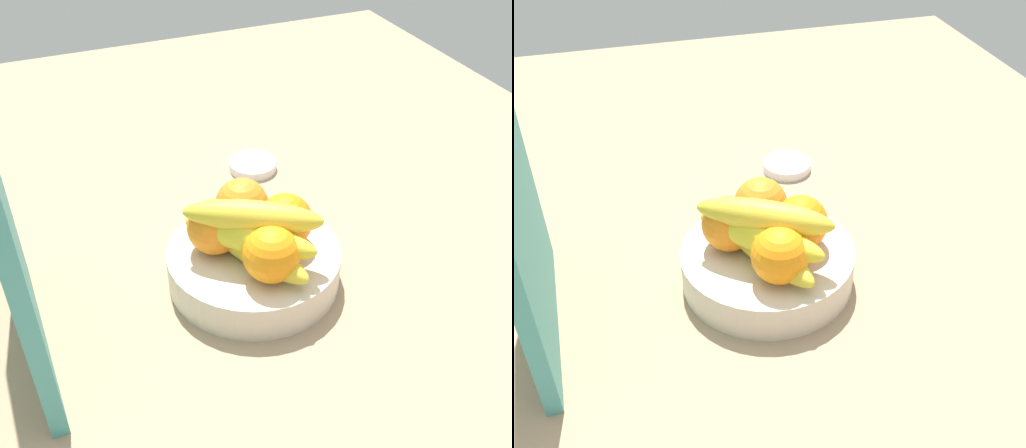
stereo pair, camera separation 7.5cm
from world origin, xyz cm
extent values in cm
cube|color=#9C8062|center=(0.00, 0.00, -1.50)|extent=(180.00, 140.00, 3.00)
cylinder|color=beige|center=(2.22, -0.32, 2.46)|extent=(22.21, 22.21, 4.93)
sphere|color=orange|center=(7.44, -0.51, 8.42)|extent=(6.99, 6.99, 6.99)
sphere|color=orange|center=(4.28, 4.39, 8.42)|extent=(6.99, 6.99, 6.99)
sphere|color=orange|center=(-3.25, -0.12, 8.42)|extent=(6.99, 6.99, 6.99)
sphere|color=orange|center=(2.11, -4.25, 8.42)|extent=(6.99, 6.99, 6.99)
ellipsoid|color=gold|center=(0.00, 0.84, 6.93)|extent=(17.15, 10.61, 4.00)
ellipsoid|color=yellow|center=(-0.11, 1.50, 9.13)|extent=(14.75, 14.94, 4.00)
ellipsoid|color=yellow|center=(0.77, 0.73, 11.33)|extent=(11.92, 16.74, 4.00)
cube|color=teal|center=(1.70, 27.58, 18.00)|extent=(28.05, 2.90, 36.00)
cylinder|color=white|center=(27.41, -10.24, 0.73)|extent=(7.86, 7.86, 1.45)
camera|label=1|loc=(-54.45, 23.31, 55.25)|focal=43.83mm
camera|label=2|loc=(-56.92, 16.18, 55.25)|focal=43.83mm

